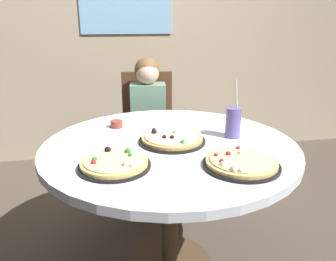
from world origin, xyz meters
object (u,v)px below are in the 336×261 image
(diner_child, at_px, (149,139))
(sauce_bowl, at_px, (116,124))
(pizza_cheese, at_px, (241,163))
(pizza_pepperoni, at_px, (114,164))
(dining_table, at_px, (170,159))
(pizza_veggie, at_px, (172,139))
(chair_wooden, at_px, (148,126))
(soda_cup, at_px, (233,122))

(diner_child, height_order, sauce_bowl, diner_child)
(pizza_cheese, distance_m, pizza_pepperoni, 0.54)
(pizza_cheese, relative_size, pizza_pepperoni, 1.06)
(dining_table, bearing_deg, pizza_pepperoni, -139.71)
(pizza_veggie, relative_size, sauce_bowl, 4.85)
(diner_child, xyz_separation_m, pizza_cheese, (0.25, -1.14, 0.28))
(chair_wooden, xyz_separation_m, pizza_veggie, (0.00, -0.97, 0.24))
(sauce_bowl, bearing_deg, pizza_veggie, -47.51)
(pizza_veggie, xyz_separation_m, soda_cup, (0.33, 0.02, 0.06))
(diner_child, height_order, pizza_veggie, diner_child)
(pizza_cheese, bearing_deg, sauce_bowl, 127.93)
(chair_wooden, height_order, pizza_pepperoni, chair_wooden)
(pizza_veggie, distance_m, pizza_cheese, 0.42)
(pizza_cheese, distance_m, sauce_bowl, 0.81)
(dining_table, height_order, sauce_bowl, sauce_bowl)
(soda_cup, xyz_separation_m, sauce_bowl, (-0.60, 0.28, -0.06))
(dining_table, bearing_deg, sauce_bowl, 129.76)
(soda_cup, bearing_deg, diner_child, 114.38)
(chair_wooden, bearing_deg, pizza_veggie, -89.73)
(diner_child, bearing_deg, pizza_cheese, -77.52)
(dining_table, relative_size, chair_wooden, 1.35)
(chair_wooden, distance_m, pizza_veggie, 1.00)
(sauce_bowl, bearing_deg, chair_wooden, 68.71)
(diner_child, distance_m, soda_cup, 0.92)
(diner_child, distance_m, pizza_cheese, 1.20)
(dining_table, bearing_deg, pizza_veggie, 43.42)
(chair_wooden, relative_size, soda_cup, 3.09)
(chair_wooden, height_order, sauce_bowl, chair_wooden)
(pizza_veggie, distance_m, soda_cup, 0.34)
(chair_wooden, height_order, diner_child, diner_child)
(pizza_veggie, relative_size, pizza_pepperoni, 1.10)
(dining_table, xyz_separation_m, soda_cup, (0.34, 0.03, 0.17))
(chair_wooden, relative_size, pizza_cheese, 2.88)
(pizza_veggie, relative_size, pizza_cheese, 1.03)
(pizza_veggie, bearing_deg, pizza_pepperoni, -139.56)
(dining_table, bearing_deg, chair_wooden, 89.47)
(pizza_cheese, xyz_separation_m, pizza_pepperoni, (-0.53, 0.09, 0.00))
(pizza_cheese, relative_size, sauce_bowl, 4.71)
(dining_table, xyz_separation_m, chair_wooden, (0.01, 0.98, -0.13))
(pizza_pepperoni, height_order, sauce_bowl, pizza_pepperoni)
(dining_table, distance_m, pizza_veggie, 0.11)
(pizza_cheese, relative_size, soda_cup, 1.07)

